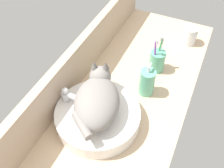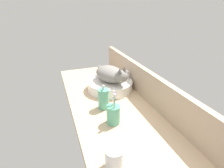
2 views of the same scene
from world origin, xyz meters
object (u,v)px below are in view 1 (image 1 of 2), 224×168
sink_basin (98,116)px  toothbrush_cup (157,60)px  cat (97,99)px  water_glass (189,36)px  soap_dispenser (147,82)px  faucet (69,100)px

sink_basin → toothbrush_cup: size_ratio=1.81×
cat → water_glass: size_ratio=3.31×
soap_dispenser → faucet: bearing=132.4°
sink_basin → water_glass: bearing=-18.0°
soap_dispenser → toothbrush_cup: toothbrush_cup is taller
soap_dispenser → toothbrush_cup: (16.06, 0.48, -0.83)cm
water_glass → faucet: bearing=152.5°
faucet → sink_basin: bearing=-90.4°
sink_basin → soap_dispenser: bearing=-28.0°
sink_basin → cat: bearing=23.7°
soap_dispenser → water_glass: size_ratio=1.69×
cat → soap_dispenser: 26.09cm
sink_basin → cat: cat is taller
soap_dispenser → water_glass: 44.00cm
faucet → water_glass: bearing=-27.5°
cat → water_glass: 68.96cm
cat → soap_dispenser: cat is taller
sink_basin → water_glass: water_glass is taller
sink_basin → cat: 9.37cm
faucet → soap_dispenser: bearing=-47.6°
toothbrush_cup → water_glass: size_ratio=1.97×
faucet → cat: bearing=-84.6°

